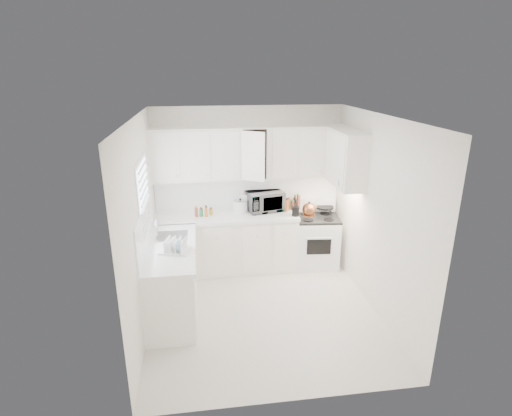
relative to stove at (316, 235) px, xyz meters
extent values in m
plane|color=silver|center=(-1.07, -1.26, -0.55)|extent=(3.20, 3.20, 0.00)
plane|color=white|center=(-1.07, -1.26, 2.05)|extent=(3.20, 3.20, 0.00)
plane|color=white|center=(-1.07, 0.34, 0.75)|extent=(3.00, 0.00, 3.00)
plane|color=white|center=(-1.07, -2.86, 0.75)|extent=(3.00, 0.00, 3.00)
plane|color=white|center=(-2.57, -1.26, 0.75)|extent=(0.00, 3.20, 3.20)
plane|color=white|center=(0.43, -1.26, 0.75)|extent=(0.00, 3.20, 3.20)
cube|color=white|center=(-1.46, 0.03, 0.38)|extent=(2.24, 0.64, 0.05)
cube|color=white|center=(-2.26, -1.06, 0.38)|extent=(0.64, 1.62, 0.05)
cube|color=white|center=(-1.07, 0.33, 0.68)|extent=(2.98, 0.02, 0.55)
cube|color=white|center=(-2.56, -1.06, 0.68)|extent=(0.02, 1.60, 0.55)
imported|color=gray|center=(-0.83, 0.16, 0.60)|extent=(0.63, 0.44, 0.39)
cylinder|color=white|center=(-1.14, 0.21, 0.54)|extent=(0.12, 0.12, 0.27)
cylinder|color=#9E422B|center=(-1.92, 0.16, 0.47)|extent=(0.06, 0.06, 0.13)
cylinder|color=#297D3F|center=(-1.85, 0.07, 0.47)|extent=(0.06, 0.06, 0.13)
cylinder|color=#D65F1C|center=(-1.77, 0.16, 0.47)|extent=(0.06, 0.06, 0.13)
cylinder|color=gold|center=(-1.70, 0.07, 0.47)|extent=(0.06, 0.06, 0.13)
cylinder|color=#D65F1C|center=(-0.49, 0.20, 0.50)|extent=(0.06, 0.06, 0.19)
cylinder|color=gold|center=(-0.44, 0.14, 0.50)|extent=(0.06, 0.06, 0.19)
cylinder|color=brown|center=(-0.38, 0.20, 0.50)|extent=(0.06, 0.06, 0.19)
cylinder|color=black|center=(-0.33, 0.14, 0.50)|extent=(0.06, 0.06, 0.19)
cylinder|color=#9E422B|center=(-0.27, 0.20, 0.50)|extent=(0.06, 0.06, 0.19)
camera|label=1|loc=(-1.84, -5.99, 2.58)|focal=28.55mm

